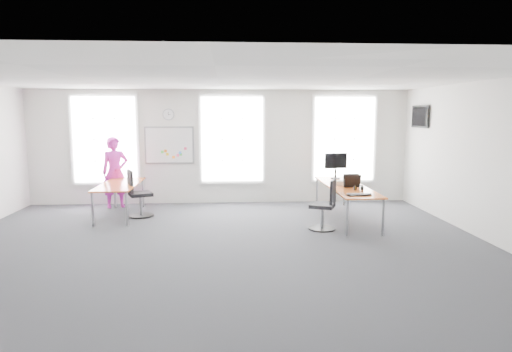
{
  "coord_description": "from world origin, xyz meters",
  "views": [
    {
      "loc": [
        0.14,
        -8.09,
        2.39
      ],
      "look_at": [
        0.75,
        1.2,
        1.1
      ],
      "focal_mm": 32.0,
      "sensor_mm": 36.0,
      "label": 1
    }
  ],
  "objects": [
    {
      "name": "floor",
      "position": [
        0.0,
        0.0,
        0.0
      ],
      "size": [
        10.0,
        10.0,
        0.0
      ],
      "primitive_type": "plane",
      "color": "#252529",
      "rests_on": "ground"
    },
    {
      "name": "ceiling",
      "position": [
        0.0,
        0.0,
        3.0
      ],
      "size": [
        10.0,
        10.0,
        0.0
      ],
      "primitive_type": "plane",
      "rotation": [
        3.14,
        0.0,
        0.0
      ],
      "color": "white",
      "rests_on": "ground"
    },
    {
      "name": "wall_back",
      "position": [
        0.0,
        4.0,
        1.5
      ],
      "size": [
        10.0,
        0.0,
        10.0
      ],
      "primitive_type": "plane",
      "rotation": [
        1.57,
        0.0,
        0.0
      ],
      "color": "silver",
      "rests_on": "ground"
    },
    {
      "name": "wall_front",
      "position": [
        0.0,
        -4.0,
        1.5
      ],
      "size": [
        10.0,
        0.0,
        10.0
      ],
      "primitive_type": "plane",
      "rotation": [
        -1.57,
        0.0,
        0.0
      ],
      "color": "silver",
      "rests_on": "ground"
    },
    {
      "name": "wall_right",
      "position": [
        5.0,
        0.0,
        1.5
      ],
      "size": [
        0.0,
        10.0,
        10.0
      ],
      "primitive_type": "plane",
      "rotation": [
        1.57,
        0.0,
        -1.57
      ],
      "color": "silver",
      "rests_on": "ground"
    },
    {
      "name": "window_left",
      "position": [
        -3.0,
        3.97,
        1.7
      ],
      "size": [
        1.6,
        0.06,
        2.2
      ],
      "primitive_type": "cube",
      "color": "silver",
      "rests_on": "wall_back"
    },
    {
      "name": "window_mid",
      "position": [
        0.3,
        3.97,
        1.7
      ],
      "size": [
        1.6,
        0.06,
        2.2
      ],
      "primitive_type": "cube",
      "color": "silver",
      "rests_on": "wall_back"
    },
    {
      "name": "window_right",
      "position": [
        3.3,
        3.97,
        1.7
      ],
      "size": [
        1.6,
        0.06,
        2.2
      ],
      "primitive_type": "cube",
      "color": "silver",
      "rests_on": "wall_back"
    },
    {
      "name": "desk_right",
      "position": [
        2.84,
        1.94,
        0.71
      ],
      "size": [
        0.83,
        3.12,
        0.76
      ],
      "color": "#CD6822",
      "rests_on": "ground"
    },
    {
      "name": "desk_left",
      "position": [
        -2.34,
        2.56,
        0.7
      ],
      "size": [
        0.83,
        2.08,
        0.76
      ],
      "color": "#CD6822",
      "rests_on": "ground"
    },
    {
      "name": "chair_right",
      "position": [
        2.16,
        0.97,
        0.46
      ],
      "size": [
        0.62,
        0.62,
        1.04
      ],
      "rotation": [
        0.0,
        0.0,
        -1.98
      ],
      "color": "black",
      "rests_on": "ground"
    },
    {
      "name": "chair_left",
      "position": [
        -1.91,
        2.44,
        0.48
      ],
      "size": [
        0.64,
        0.64,
        1.1
      ],
      "rotation": [
        0.0,
        0.0,
        1.95
      ],
      "color": "black",
      "rests_on": "ground"
    },
    {
      "name": "person",
      "position": [
        -2.68,
        3.56,
        0.9
      ],
      "size": [
        0.77,
        0.66,
        1.8
      ],
      "primitive_type": "imported",
      "rotation": [
        0.0,
        0.0,
        0.42
      ],
      "color": "#C126A3",
      "rests_on": "ground"
    },
    {
      "name": "whiteboard",
      "position": [
        -1.35,
        3.97,
        1.55
      ],
      "size": [
        1.2,
        0.03,
        0.9
      ],
      "primitive_type": "cube",
      "color": "silver",
      "rests_on": "wall_back"
    },
    {
      "name": "wall_clock",
      "position": [
        -1.35,
        3.97,
        2.35
      ],
      "size": [
        0.3,
        0.04,
        0.3
      ],
      "primitive_type": "cylinder",
      "rotation": [
        1.57,
        0.0,
        0.0
      ],
      "color": "gray",
      "rests_on": "wall_back"
    },
    {
      "name": "tv",
      "position": [
        4.95,
        3.0,
        2.3
      ],
      "size": [
        0.06,
        0.9,
        0.55
      ],
      "primitive_type": "cube",
      "color": "black",
      "rests_on": "wall_right"
    },
    {
      "name": "keyboard",
      "position": [
        2.78,
        0.7,
        0.77
      ],
      "size": [
        0.51,
        0.27,
        0.02
      ],
      "primitive_type": "cube",
      "rotation": [
        0.0,
        0.0,
        0.22
      ],
      "color": "black",
      "rests_on": "desk_right"
    },
    {
      "name": "mouse",
      "position": [
        3.01,
        0.77,
        0.78
      ],
      "size": [
        0.09,
        0.12,
        0.04
      ],
      "primitive_type": "ellipsoid",
      "rotation": [
        0.0,
        0.0,
        0.29
      ],
      "color": "black",
      "rests_on": "desk_right"
    },
    {
      "name": "lens_cap",
      "position": [
        2.97,
        1.11,
        0.76
      ],
      "size": [
        0.07,
        0.07,
        0.01
      ],
      "primitive_type": "cylinder",
      "rotation": [
        0.0,
        0.0,
        -0.18
      ],
      "color": "black",
      "rests_on": "desk_right"
    },
    {
      "name": "headphones",
      "position": [
        2.94,
        1.31,
        0.81
      ],
      "size": [
        0.2,
        0.1,
        0.12
      ],
      "rotation": [
        0.0,
        0.0,
        -0.34
      ],
      "color": "black",
      "rests_on": "desk_right"
    },
    {
      "name": "laptop_sleeve",
      "position": [
        2.9,
        1.68,
        0.91
      ],
      "size": [
        0.37,
        0.21,
        0.3
      ],
      "rotation": [
        0.0,
        0.0,
        0.05
      ],
      "color": "black",
      "rests_on": "desk_right"
    },
    {
      "name": "paper_stack",
      "position": [
        2.77,
        2.03,
        0.81
      ],
      "size": [
        0.31,
        0.24,
        0.1
      ],
      "primitive_type": "cube",
      "rotation": [
        0.0,
        0.0,
        -0.08
      ],
      "color": "beige",
      "rests_on": "desk_right"
    },
    {
      "name": "monitor",
      "position": [
        2.87,
        3.05,
        1.14
      ],
      "size": [
        0.58,
        0.24,
        0.64
      ],
      "rotation": [
        0.0,
        0.0,
        0.16
      ],
      "color": "black",
      "rests_on": "desk_right"
    }
  ]
}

